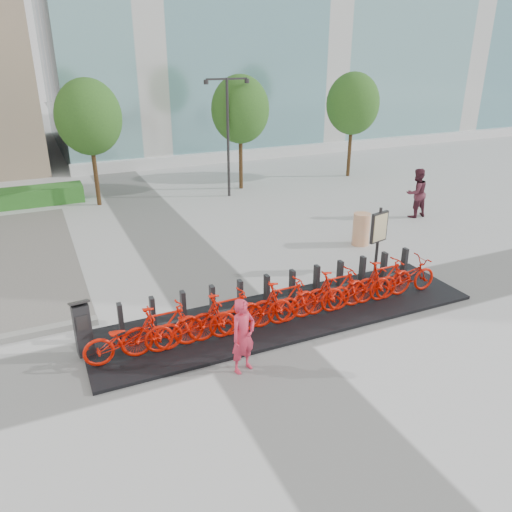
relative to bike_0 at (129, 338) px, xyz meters
name	(u,v)px	position (x,y,z in m)	size (l,w,h in m)	color
ground	(244,333)	(2.60, 0.05, -0.57)	(120.00, 120.00, 0.00)	#B9B9B9
hedge_b	(7,199)	(-2.40, 13.25, -0.22)	(6.00, 1.20, 0.70)	#267024
tree_1	(89,117)	(1.10, 12.05, 3.02)	(2.60, 2.60, 5.10)	#56371C
tree_2	(240,110)	(7.60, 12.05, 3.02)	(2.60, 2.60, 5.10)	#56371C
tree_3	(353,104)	(13.60, 12.05, 3.02)	(2.60, 2.60, 5.10)	#56371C
streetlamp	(228,124)	(6.60, 11.05, 2.56)	(2.00, 0.20, 5.00)	black
dock_pad	(287,314)	(3.90, 0.35, -0.53)	(9.60, 2.40, 0.08)	black
dock_rail_posts	(281,289)	(3.96, 0.82, -0.07)	(8.02, 0.50, 0.85)	#232325
bike_0	(129,338)	(0.00, 0.00, 0.00)	(0.65, 1.88, 0.99)	red
bike_1	(163,328)	(0.72, 0.00, 0.05)	(0.51, 1.82, 1.09)	red
bike_2	(195,323)	(1.44, 0.00, 0.00)	(0.65, 1.88, 0.99)	red
bike_3	(226,314)	(2.16, 0.00, 0.05)	(0.51, 1.82, 1.09)	red
bike_4	(255,310)	(2.88, 0.00, 0.00)	(0.65, 1.88, 0.99)	red
bike_5	(283,302)	(3.60, 0.00, 0.05)	(0.51, 1.82, 1.09)	red
bike_6	(310,298)	(4.32, 0.00, 0.00)	(0.65, 1.88, 0.99)	red
bike_7	(336,290)	(5.04, 0.00, 0.05)	(0.51, 1.82, 1.09)	red
bike_8	(360,287)	(5.76, 0.00, 0.00)	(0.65, 1.88, 0.99)	red
bike_9	(383,280)	(6.48, 0.00, 0.05)	(0.51, 1.82, 1.09)	red
bike_10	(405,277)	(7.20, 0.00, 0.00)	(0.65, 1.88, 0.99)	red
kiosk	(83,328)	(-0.83, 0.56, 0.13)	(0.43, 0.37, 1.31)	#232325
worker_red	(243,336)	(2.05, -1.25, 0.23)	(0.58, 0.38, 1.60)	#CB2A44
pedestrian	(416,193)	(12.10, 5.29, 0.38)	(0.93, 0.72, 1.90)	#52212D
construction_barrel	(361,229)	(8.40, 3.65, -0.03)	(0.56, 0.56, 1.08)	#D95500
map_sign	(379,230)	(7.52, 1.64, 0.73)	(0.64, 0.25, 1.96)	black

